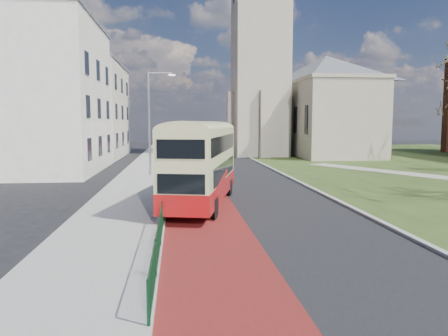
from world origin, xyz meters
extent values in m
plane|color=black|center=(0.00, 0.00, 0.00)|extent=(160.00, 160.00, 0.00)
cube|color=black|center=(1.50, 20.00, 0.01)|extent=(9.00, 120.00, 0.01)
cube|color=#591414|center=(-1.20, 20.00, 0.01)|extent=(3.40, 120.00, 0.01)
cube|color=gray|center=(-5.00, 20.00, 0.06)|extent=(4.00, 120.00, 0.12)
cube|color=#999993|center=(-3.00, 20.00, 0.07)|extent=(0.25, 120.00, 0.13)
cube|color=#999993|center=(6.10, 22.00, 0.07)|extent=(0.25, 80.00, 0.13)
cylinder|color=#0C381D|center=(-2.95, 4.00, 1.10)|extent=(0.04, 24.00, 0.04)
cylinder|color=#0C381D|center=(-2.95, 4.00, 0.15)|extent=(0.04, 24.00, 0.04)
cube|color=gray|center=(8.00, 38.00, 12.00)|extent=(6.50, 6.50, 24.00)
cube|color=gray|center=(16.50, 38.00, 4.50)|extent=(9.00, 18.00, 9.00)
pyramid|color=#565960|center=(16.50, 38.00, 12.60)|extent=(9.00, 18.00, 3.60)
cube|color=beige|center=(-14.00, 22.00, 6.25)|extent=(10.00, 14.00, 12.50)
cube|color=#565960|center=(-14.00, 22.00, 12.75)|extent=(10.30, 14.30, 0.50)
cube|color=#B3AB97|center=(-14.00, 38.00, 5.50)|extent=(10.00, 16.00, 11.00)
cube|color=#565960|center=(-14.00, 38.00, 11.25)|extent=(10.30, 16.30, 0.50)
cylinder|color=gray|center=(-4.50, 18.00, 4.12)|extent=(0.16, 0.16, 8.00)
cylinder|color=gray|center=(-3.60, 18.00, 8.02)|extent=(1.80, 0.10, 0.10)
cube|color=silver|center=(-2.70, 18.00, 7.87)|extent=(0.50, 0.18, 0.12)
cube|color=#A10E0F|center=(-1.11, 5.35, 0.91)|extent=(4.42, 10.08, 0.89)
cube|color=beige|center=(-1.11, 5.35, 2.65)|extent=(4.39, 10.02, 2.59)
cube|color=black|center=(-2.14, 5.86, 1.85)|extent=(1.86, 7.86, 0.85)
cube|color=black|center=(0.04, 5.36, 1.85)|extent=(1.86, 7.86, 0.85)
cube|color=black|center=(-2.20, 5.60, 3.19)|extent=(2.04, 8.62, 0.80)
cube|color=black|center=(-0.02, 5.09, 3.19)|extent=(2.04, 8.62, 0.80)
cube|color=black|center=(-0.02, 10.10, 1.85)|extent=(1.97, 0.53, 0.94)
cube|color=black|center=(-0.02, 10.10, 3.19)|extent=(1.97, 0.53, 0.80)
cube|color=orange|center=(-0.02, 10.10, 3.69)|extent=(1.57, 0.45, 0.27)
cylinder|color=black|center=(-1.36, 8.83, 0.46)|extent=(0.47, 0.96, 0.93)
cylinder|color=black|center=(0.63, 8.37, 0.46)|extent=(0.47, 0.96, 0.93)
cylinder|color=black|center=(-2.76, 2.70, 0.46)|extent=(0.47, 0.96, 0.93)
cylinder|color=black|center=(-0.78, 2.25, 0.46)|extent=(0.47, 0.96, 0.93)
camera|label=1|loc=(-2.33, -16.56, 4.23)|focal=35.00mm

